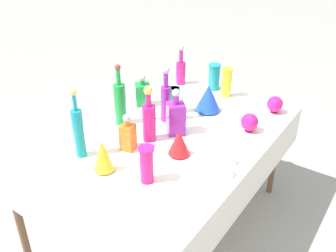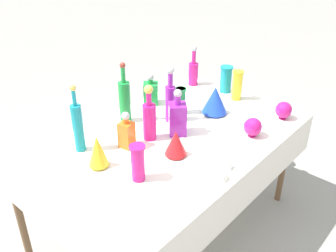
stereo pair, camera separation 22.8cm
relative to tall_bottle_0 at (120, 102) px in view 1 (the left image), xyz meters
name	(u,v)px [view 1 (the left image)]	position (x,y,z in m)	size (l,w,h in m)	color
ground_plane	(168,229)	(0.00, -0.38, -0.92)	(40.00, 40.00, 0.00)	gray
display_table	(172,149)	(0.00, -0.41, -0.21)	(1.85, 1.09, 0.76)	white
tall_bottle_0	(120,102)	(0.00, 0.00, 0.00)	(0.08, 0.08, 0.42)	#198C38
tall_bottle_1	(149,119)	(-0.06, -0.28, -0.01)	(0.08, 0.08, 0.36)	#C61972
tall_bottle_2	(181,70)	(0.79, 0.04, -0.04)	(0.08, 0.08, 0.33)	#C61972
tall_bottle_3	(166,99)	(0.20, -0.22, 0.00)	(0.07, 0.07, 0.39)	purple
tall_bottle_4	(79,131)	(-0.43, -0.06, 0.01)	(0.06, 0.06, 0.42)	teal
square_decanter_0	(143,93)	(0.30, 0.05, -0.07)	(0.15, 0.15, 0.24)	#198C38
square_decanter_1	(128,135)	(-0.22, -0.24, -0.06)	(0.09, 0.09, 0.23)	orange
square_decanter_2	(176,117)	(0.10, -0.37, -0.04)	(0.15, 0.15, 0.31)	purple
slender_vase_0	(214,76)	(0.84, -0.24, -0.05)	(0.10, 0.10, 0.21)	teal
slender_vase_1	(227,82)	(0.78, -0.38, -0.04)	(0.08, 0.08, 0.23)	yellow
slender_vase_2	(174,99)	(0.33, -0.21, -0.06)	(0.08, 0.08, 0.19)	#198C38
slender_vase_3	(147,163)	(-0.40, -0.52, -0.05)	(0.09, 0.09, 0.21)	#C61972
fluted_vase_0	(103,155)	(-0.46, -0.27, -0.06)	(0.11, 0.11, 0.19)	yellow
fluted_vase_1	(208,98)	(0.49, -0.39, -0.05)	(0.18, 0.18, 0.20)	blue
fluted_vase_2	(179,142)	(-0.10, -0.52, -0.07)	(0.13, 0.13, 0.16)	red
round_bowl_0	(275,104)	(0.73, -0.79, -0.09)	(0.11, 0.11, 0.12)	#C61972
round_bowl_1	(249,122)	(0.39, -0.75, -0.09)	(0.12, 0.12, 0.12)	#C61972
price_tag_left	(235,162)	(0.00, -0.84, -0.14)	(0.05, 0.01, 0.04)	white
price_tag_center	(233,173)	(-0.11, -0.88, -0.14)	(0.05, 0.01, 0.03)	white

